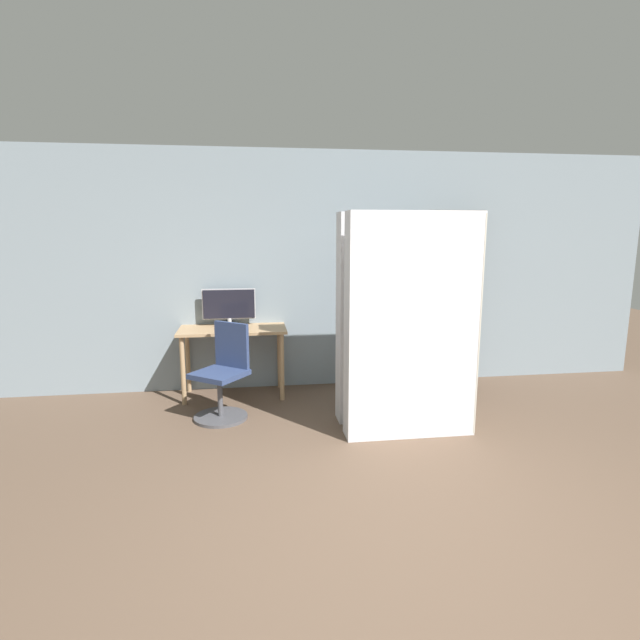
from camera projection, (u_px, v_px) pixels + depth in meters
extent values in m
plane|color=brown|center=(403.00, 559.00, 2.81)|extent=(16.00, 16.00, 0.00)
cube|color=gray|center=(321.00, 271.00, 5.76)|extent=(8.00, 0.06, 2.70)
cube|color=tan|center=(233.00, 330.00, 5.42)|extent=(1.16, 0.56, 0.03)
cylinder|color=tan|center=(183.00, 371.00, 5.21)|extent=(0.05, 0.05, 0.73)
cylinder|color=tan|center=(282.00, 367.00, 5.35)|extent=(0.05, 0.05, 0.73)
cylinder|color=tan|center=(188.00, 360.00, 5.64)|extent=(0.05, 0.05, 0.73)
cylinder|color=tan|center=(280.00, 357.00, 5.78)|extent=(0.05, 0.05, 0.73)
cylinder|color=#B7B7BC|center=(230.00, 324.00, 5.58)|extent=(0.18, 0.18, 0.02)
cylinder|color=#B7B7BC|center=(230.00, 321.00, 5.57)|extent=(0.04, 0.04, 0.06)
cube|color=#B7B7BC|center=(229.00, 304.00, 5.54)|extent=(0.59, 0.02, 0.34)
cube|color=black|center=(229.00, 304.00, 5.54)|extent=(0.56, 0.03, 0.32)
cylinder|color=#4C4C51|center=(221.00, 417.00, 4.88)|extent=(0.52, 0.52, 0.03)
cylinder|color=#4C4C51|center=(220.00, 396.00, 4.84)|extent=(0.05, 0.05, 0.40)
cube|color=navy|center=(219.00, 374.00, 4.80)|extent=(0.62, 0.62, 0.05)
cube|color=navy|center=(232.00, 345.00, 4.93)|extent=(0.34, 0.27, 0.45)
cube|color=#2D2319|center=(423.00, 300.00, 5.80)|extent=(0.02, 0.31, 2.03)
cube|color=#2D2319|center=(475.00, 299.00, 5.88)|extent=(0.02, 0.31, 2.03)
cube|color=#2D2319|center=(444.00, 298.00, 5.98)|extent=(0.66, 0.02, 2.03)
cube|color=#2D2319|center=(445.00, 382.00, 6.02)|extent=(0.62, 0.28, 0.02)
cube|color=#2D2319|center=(447.00, 355.00, 5.96)|extent=(0.62, 0.28, 0.02)
cube|color=#2D2319|center=(448.00, 327.00, 5.90)|extent=(0.62, 0.28, 0.02)
cube|color=#2D2319|center=(449.00, 299.00, 5.84)|extent=(0.62, 0.28, 0.02)
cube|color=#2D2319|center=(451.00, 271.00, 5.78)|extent=(0.62, 0.28, 0.02)
cube|color=#2D2319|center=(452.00, 241.00, 5.72)|extent=(0.62, 0.28, 0.02)
cube|color=#2D2319|center=(453.00, 211.00, 5.66)|extent=(0.62, 0.28, 0.02)
cube|color=#7A2D84|center=(423.00, 371.00, 5.95)|extent=(0.02, 0.22, 0.28)
cube|color=silver|center=(426.00, 372.00, 5.95)|extent=(0.04, 0.22, 0.27)
cube|color=#7A2D84|center=(429.00, 373.00, 5.98)|extent=(0.04, 0.20, 0.22)
cube|color=#232328|center=(432.00, 371.00, 5.99)|extent=(0.02, 0.20, 0.25)
cube|color=brown|center=(436.00, 374.00, 5.96)|extent=(0.03, 0.21, 0.21)
cube|color=red|center=(425.00, 345.00, 5.88)|extent=(0.04, 0.22, 0.24)
cube|color=#1E4C9E|center=(426.00, 345.00, 5.93)|extent=(0.02, 0.20, 0.22)
cube|color=#287A38|center=(429.00, 345.00, 5.91)|extent=(0.02, 0.16, 0.23)
cube|color=brown|center=(432.00, 346.00, 5.91)|extent=(0.04, 0.19, 0.21)
cube|color=brown|center=(426.00, 319.00, 5.83)|extent=(0.04, 0.23, 0.21)
cube|color=red|center=(428.00, 316.00, 5.85)|extent=(0.02, 0.23, 0.27)
cube|color=red|center=(433.00, 318.00, 5.82)|extent=(0.04, 0.19, 0.23)
cube|color=silver|center=(435.00, 316.00, 5.84)|extent=(0.03, 0.19, 0.26)
cube|color=orange|center=(439.00, 319.00, 5.82)|extent=(0.02, 0.17, 0.20)
cube|color=orange|center=(439.00, 317.00, 5.90)|extent=(0.02, 0.17, 0.22)
cube|color=silver|center=(443.00, 315.00, 5.86)|extent=(0.02, 0.24, 0.27)
cube|color=orange|center=(445.00, 318.00, 5.89)|extent=(0.02, 0.19, 0.20)
cube|color=teal|center=(425.00, 289.00, 5.81)|extent=(0.03, 0.16, 0.22)
cube|color=teal|center=(428.00, 290.00, 5.81)|extent=(0.04, 0.20, 0.21)
cube|color=silver|center=(431.00, 288.00, 5.84)|extent=(0.03, 0.16, 0.25)
cube|color=gold|center=(434.00, 286.00, 5.83)|extent=(0.04, 0.16, 0.29)
cube|color=#1E4C9E|center=(439.00, 288.00, 5.77)|extent=(0.03, 0.15, 0.25)
cube|color=#7A2D84|center=(441.00, 288.00, 5.77)|extent=(0.03, 0.20, 0.26)
cube|color=red|center=(426.00, 261.00, 5.76)|extent=(0.02, 0.18, 0.20)
cube|color=red|center=(430.00, 261.00, 5.71)|extent=(0.03, 0.15, 0.22)
cube|color=orange|center=(432.00, 261.00, 5.75)|extent=(0.04, 0.21, 0.21)
cube|color=orange|center=(437.00, 260.00, 5.70)|extent=(0.02, 0.19, 0.24)
cube|color=#1E4C9E|center=(437.00, 260.00, 5.79)|extent=(0.03, 0.16, 0.21)
cube|color=orange|center=(428.00, 231.00, 5.68)|extent=(0.03, 0.23, 0.22)
cube|color=#7A2D84|center=(432.00, 230.00, 5.63)|extent=(0.02, 0.18, 0.25)
cube|color=teal|center=(434.00, 230.00, 5.66)|extent=(0.03, 0.22, 0.24)
cube|color=red|center=(438.00, 231.00, 5.63)|extent=(0.04, 0.17, 0.21)
cube|color=red|center=(440.00, 228.00, 5.71)|extent=(0.03, 0.21, 0.28)
cube|color=gold|center=(444.00, 231.00, 5.69)|extent=(0.03, 0.18, 0.22)
cube|color=#232328|center=(447.00, 231.00, 5.71)|extent=(0.03, 0.23, 0.21)
cube|color=silver|center=(411.00, 326.00, 4.35)|extent=(1.16, 0.27, 1.98)
cube|color=beige|center=(474.00, 325.00, 4.43)|extent=(0.01, 0.27, 1.94)
cube|color=silver|center=(398.00, 318.00, 4.75)|extent=(1.16, 0.27, 1.98)
cube|color=beige|center=(455.00, 317.00, 4.83)|extent=(0.01, 0.27, 1.94)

